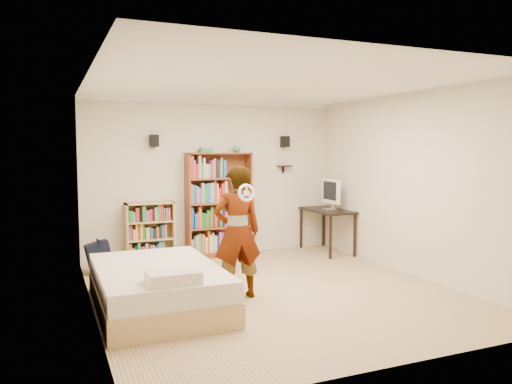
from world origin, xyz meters
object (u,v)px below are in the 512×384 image
(tall_bookshelf, at_px, (219,205))
(low_bookshelf, at_px, (150,232))
(computer_desk, at_px, (327,231))
(person, at_px, (237,232))
(daybed, at_px, (158,282))

(tall_bookshelf, relative_size, low_bookshelf, 1.83)
(low_bookshelf, bearing_deg, computer_desk, -8.66)
(computer_desk, bearing_deg, low_bookshelf, 171.34)
(tall_bookshelf, height_order, computer_desk, tall_bookshelf)
(computer_desk, height_order, person, person)
(low_bookshelf, distance_m, person, 2.55)
(computer_desk, bearing_deg, tall_bookshelf, 166.57)
(low_bookshelf, height_order, daybed, low_bookshelf)
(daybed, relative_size, person, 1.28)
(computer_desk, bearing_deg, daybed, -150.06)
(low_bookshelf, xyz_separation_m, person, (0.62, -2.45, 0.34))
(low_bookshelf, xyz_separation_m, daybed, (-0.39, -2.48, -0.18))
(tall_bookshelf, bearing_deg, person, -103.24)
(daybed, xyz_separation_m, person, (1.01, 0.03, 0.52))
(computer_desk, xyz_separation_m, person, (-2.47, -1.98, 0.44))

